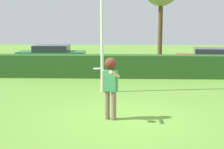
% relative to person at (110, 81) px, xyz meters
% --- Properties ---
extents(ground_plane, '(60.00, 60.00, 0.00)m').
position_rel_person_xyz_m(ground_plane, '(0.33, 0.02, -1.13)').
color(ground_plane, '#639636').
extents(person, '(0.54, 0.81, 1.79)m').
position_rel_person_xyz_m(person, '(0.00, 0.00, 0.00)').
color(person, '#7C6256').
rests_on(person, ground).
extents(frisbee, '(0.26, 0.26, 0.04)m').
position_rel_person_xyz_m(frisbee, '(-0.31, -0.41, 0.40)').
color(frisbee, white).
extents(lamppost, '(0.24, 0.24, 5.79)m').
position_rel_person_xyz_m(lamppost, '(-0.50, 3.80, 2.08)').
color(lamppost, silver).
rests_on(lamppost, ground).
extents(hedge_row, '(24.51, 0.90, 1.12)m').
position_rel_person_xyz_m(hedge_row, '(0.33, 7.34, -0.57)').
color(hedge_row, '#295420').
rests_on(hedge_row, ground).
extents(parked_car_green, '(4.23, 1.86, 1.25)m').
position_rel_person_xyz_m(parked_car_green, '(-4.33, 12.14, -0.45)').
color(parked_car_green, '#1E6633').
rests_on(parked_car_green, ground).
extents(parked_car_red, '(4.39, 2.25, 1.25)m').
position_rel_person_xyz_m(parked_car_red, '(5.42, 10.05, -0.45)').
color(parked_car_red, '#B21E1E').
rests_on(parked_car_red, ground).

